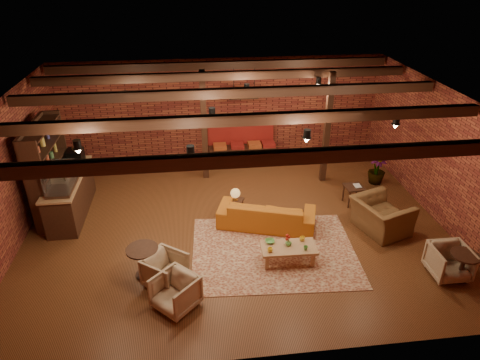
{
  "coord_description": "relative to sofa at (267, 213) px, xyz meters",
  "views": [
    {
      "loc": [
        -0.97,
        -8.81,
        5.94
      ],
      "look_at": [
        0.13,
        0.2,
        1.11
      ],
      "focal_mm": 32.0,
      "sensor_mm": 36.0,
      "label": 1
    }
  ],
  "objects": [
    {
      "name": "side_table_book",
      "position": [
        2.46,
        0.75,
        0.14
      ],
      "size": [
        0.5,
        0.5,
        0.55
      ],
      "rotation": [
        0.0,
        0.0,
        0.06
      ],
      "color": "black",
      "rests_on": "floor"
    },
    {
      "name": "wall_back",
      "position": [
        -0.74,
        4.16,
        1.26
      ],
      "size": [
        10.0,
        0.02,
        3.2
      ],
      "primitive_type": "cube",
      "color": "maroon",
      "rests_on": "ground"
    },
    {
      "name": "ceiling_beams",
      "position": [
        -0.74,
        0.16,
        2.74
      ],
      "size": [
        9.8,
        6.4,
        0.22
      ],
      "primitive_type": null,
      "color": "black",
      "rests_on": "ceiling"
    },
    {
      "name": "wall_right",
      "position": [
        4.26,
        0.16,
        1.26
      ],
      "size": [
        0.02,
        8.0,
        3.2
      ],
      "primitive_type": "cube",
      "color": "maroon",
      "rests_on": "ground"
    },
    {
      "name": "ceiling_pipe",
      "position": [
        -0.74,
        1.76,
        2.51
      ],
      "size": [
        9.6,
        0.12,
        0.12
      ],
      "primitive_type": "cylinder",
      "rotation": [
        0.0,
        1.57,
        0.0
      ],
      "color": "black",
      "rests_on": "ceiling"
    },
    {
      "name": "post_left",
      "position": [
        -1.34,
        2.76,
        1.26
      ],
      "size": [
        0.16,
        0.16,
        3.2
      ],
      "primitive_type": "cube",
      "color": "black",
      "rests_on": "ground"
    },
    {
      "name": "rug",
      "position": [
        -0.02,
        -1.04,
        -0.33
      ],
      "size": [
        3.8,
        3.0,
        0.01
      ],
      "primitive_type": "cube",
      "rotation": [
        0.0,
        0.0,
        -0.06
      ],
      "color": "maroon",
      "rests_on": "floor"
    },
    {
      "name": "side_table_lamp",
      "position": [
        -0.7,
        0.54,
        0.25
      ],
      "size": [
        0.49,
        0.49,
        0.77
      ],
      "rotation": [
        0.0,
        0.0,
        -0.43
      ],
      "color": "black",
      "rests_on": "floor"
    },
    {
      "name": "banquette",
      "position": [
        -0.14,
        3.71,
        0.16
      ],
      "size": [
        2.1,
        0.7,
        1.0
      ],
      "primitive_type": null,
      "color": "maroon",
      "rests_on": "ground"
    },
    {
      "name": "armchair_far",
      "position": [
        3.4,
        -2.28,
        0.04
      ],
      "size": [
        0.75,
        0.7,
        0.76
      ],
      "primitive_type": "imported",
      "rotation": [
        0.0,
        0.0,
        -0.01
      ],
      "color": "beige",
      "rests_on": "floor"
    },
    {
      "name": "armchair_b",
      "position": [
        -2.17,
        -2.49,
        0.03
      ],
      "size": [
        1.0,
        1.0,
        0.75
      ],
      "primitive_type": "imported",
      "rotation": [
        0.0,
        0.0,
        -0.78
      ],
      "color": "beige",
      "rests_on": "floor"
    },
    {
      "name": "service_sign",
      "position": [
        -0.14,
        3.26,
        2.01
      ],
      "size": [
        0.86,
        0.06,
        0.3
      ],
      "primitive_type": "cube",
      "color": "orange",
      "rests_on": "ceiling"
    },
    {
      "name": "coffee_table",
      "position": [
        0.21,
        -1.44,
        0.02
      ],
      "size": [
        1.2,
        0.62,
        0.66
      ],
      "rotation": [
        0.0,
        0.0,
        -0.03
      ],
      "color": "olive",
      "rests_on": "floor"
    },
    {
      "name": "ceiling",
      "position": [
        -0.74,
        0.16,
        2.86
      ],
      "size": [
        10.0,
        8.0,
        0.02
      ],
      "primitive_type": "cube",
      "color": "black",
      "rests_on": "wall_back"
    },
    {
      "name": "post_right",
      "position": [
        2.06,
        2.16,
        1.26
      ],
      "size": [
        0.16,
        0.16,
        3.2
      ],
      "primitive_type": "cube",
      "color": "black",
      "rests_on": "ground"
    },
    {
      "name": "armchair_right",
      "position": [
        2.67,
        -0.53,
        0.2
      ],
      "size": [
        1.15,
        1.42,
        1.08
      ],
      "primitive_type": "imported",
      "rotation": [
        0.0,
        0.0,
        1.9
      ],
      "color": "brown",
      "rests_on": "floor"
    },
    {
      "name": "shelving_hutch",
      "position": [
        -5.24,
        1.26,
        0.86
      ],
      "size": [
        0.52,
        2.0,
        2.4
      ],
      "primitive_type": null,
      "color": "black",
      "rests_on": "ground"
    },
    {
      "name": "floor",
      "position": [
        -0.74,
        0.16,
        -0.34
      ],
      "size": [
        10.0,
        10.0,
        0.0
      ],
      "primitive_type": "plane",
      "color": "#39220E",
      "rests_on": "ground"
    },
    {
      "name": "round_table_right",
      "position": [
        3.56,
        -2.46,
        0.1
      ],
      "size": [
        0.56,
        0.56,
        0.66
      ],
      "color": "black",
      "rests_on": "floor"
    },
    {
      "name": "wall_front",
      "position": [
        -0.74,
        -3.84,
        1.26
      ],
      "size": [
        10.0,
        0.02,
        3.2
      ],
      "primitive_type": "cube",
      "color": "maroon",
      "rests_on": "ground"
    },
    {
      "name": "sofa",
      "position": [
        0.0,
        0.0,
        0.0
      ],
      "size": [
        2.5,
        1.58,
        0.68
      ],
      "primitive_type": "imported",
      "rotation": [
        0.0,
        0.0,
        2.83
      ],
      "color": "#AA5917",
      "rests_on": "floor"
    },
    {
      "name": "service_counter",
      "position": [
        -4.84,
        1.16,
        0.46
      ],
      "size": [
        0.8,
        2.5,
        1.6
      ],
      "primitive_type": null,
      "color": "black",
      "rests_on": "ground"
    },
    {
      "name": "round_table_left",
      "position": [
        -2.83,
        -1.52,
        0.12
      ],
      "size": [
        0.65,
        0.65,
        0.68
      ],
      "color": "black",
      "rests_on": "floor"
    },
    {
      "name": "armchair_a",
      "position": [
        -2.37,
        -1.83,
        0.03
      ],
      "size": [
        0.98,
        0.99,
        0.75
      ],
      "primitive_type": "imported",
      "rotation": [
        0.0,
        0.0,
        0.92
      ],
      "color": "beige",
      "rests_on": "floor"
    },
    {
      "name": "plant_counter",
      "position": [
        -4.74,
        1.36,
        0.88
      ],
      "size": [
        0.35,
        0.39,
        0.3
      ],
      "primitive_type": "imported",
      "color": "#337F33",
      "rests_on": "service_counter"
    },
    {
      "name": "plant_tall",
      "position": [
        3.54,
        1.79,
        0.96
      ],
      "size": [
        1.66,
        1.66,
        2.61
      ],
      "primitive_type": "imported",
      "rotation": [
        0.0,
        0.0,
        -0.15
      ],
      "color": "#4C7F4C",
      "rests_on": "floor"
    },
    {
      "name": "ceiling_spotlights",
      "position": [
        -0.74,
        0.16,
        2.52
      ],
      "size": [
        6.4,
        4.4,
        0.28
      ],
      "primitive_type": null,
      "color": "black",
      "rests_on": "ceiling"
    },
    {
      "name": "wall_left",
      "position": [
        -5.74,
        0.16,
        1.26
      ],
      "size": [
        0.02,
        8.0,
        3.2
      ],
      "primitive_type": "cube",
      "color": "maroon",
      "rests_on": "ground"
    }
  ]
}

